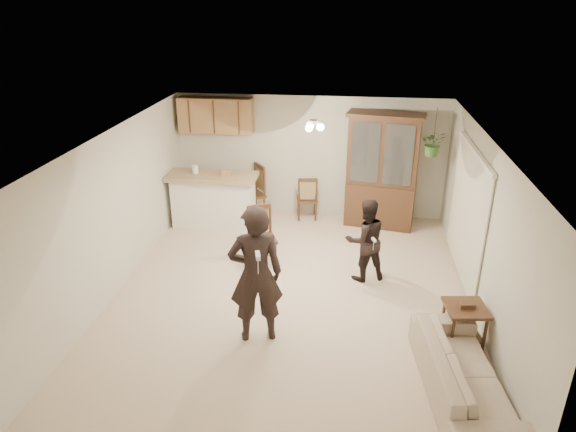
# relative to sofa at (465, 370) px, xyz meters

# --- Properties ---
(floor) EXTENTS (6.50, 6.50, 0.00)m
(floor) POSITION_rel_sofa_xyz_m (-2.25, 1.99, -0.37)
(floor) COLOR beige
(floor) RESTS_ON ground
(ceiling) EXTENTS (5.50, 6.50, 0.02)m
(ceiling) POSITION_rel_sofa_xyz_m (-2.25, 1.99, 2.13)
(ceiling) COLOR white
(ceiling) RESTS_ON wall_back
(wall_back) EXTENTS (5.50, 0.02, 2.50)m
(wall_back) POSITION_rel_sofa_xyz_m (-2.25, 5.24, 0.88)
(wall_back) COLOR beige
(wall_back) RESTS_ON ground
(wall_front) EXTENTS (5.50, 0.02, 2.50)m
(wall_front) POSITION_rel_sofa_xyz_m (-2.25, -1.26, 0.88)
(wall_front) COLOR beige
(wall_front) RESTS_ON ground
(wall_left) EXTENTS (0.02, 6.50, 2.50)m
(wall_left) POSITION_rel_sofa_xyz_m (-5.00, 1.99, 0.88)
(wall_left) COLOR beige
(wall_left) RESTS_ON ground
(wall_right) EXTENTS (0.02, 6.50, 2.50)m
(wall_right) POSITION_rel_sofa_xyz_m (0.50, 1.99, 0.88)
(wall_right) COLOR beige
(wall_right) RESTS_ON ground
(breakfast_bar) EXTENTS (1.60, 0.55, 1.00)m
(breakfast_bar) POSITION_rel_sofa_xyz_m (-4.10, 4.34, 0.13)
(breakfast_bar) COLOR white
(breakfast_bar) RESTS_ON floor
(bar_top) EXTENTS (1.75, 0.70, 0.08)m
(bar_top) POSITION_rel_sofa_xyz_m (-4.10, 4.34, 0.68)
(bar_top) COLOR tan
(bar_top) RESTS_ON breakfast_bar
(upper_cabinets) EXTENTS (1.50, 0.34, 0.70)m
(upper_cabinets) POSITION_rel_sofa_xyz_m (-4.15, 5.06, 1.73)
(upper_cabinets) COLOR olive
(upper_cabinets) RESTS_ON wall_back
(vertical_blinds) EXTENTS (0.06, 2.30, 2.10)m
(vertical_blinds) POSITION_rel_sofa_xyz_m (0.46, 2.89, 0.73)
(vertical_blinds) COLOR silver
(vertical_blinds) RESTS_ON wall_right
(ceiling_fixture) EXTENTS (0.36, 0.36, 0.20)m
(ceiling_fixture) POSITION_rel_sofa_xyz_m (-2.05, 3.19, 2.03)
(ceiling_fixture) COLOR beige
(ceiling_fixture) RESTS_ON ceiling
(hanging_plant) EXTENTS (0.43, 0.37, 0.48)m
(hanging_plant) POSITION_rel_sofa_xyz_m (0.05, 4.39, 1.48)
(hanging_plant) COLOR #285120
(hanging_plant) RESTS_ON ceiling
(plant_cord) EXTENTS (0.01, 0.01, 0.65)m
(plant_cord) POSITION_rel_sofa_xyz_m (0.05, 4.39, 1.81)
(plant_cord) COLOR black
(plant_cord) RESTS_ON ceiling
(sofa) EXTENTS (0.94, 1.95, 0.73)m
(sofa) POSITION_rel_sofa_xyz_m (0.00, 0.00, 0.00)
(sofa) COLOR beige
(sofa) RESTS_ON floor
(adult) EXTENTS (0.75, 0.59, 1.80)m
(adult) POSITION_rel_sofa_xyz_m (-2.58, 0.81, 0.53)
(adult) COLOR black
(adult) RESTS_ON floor
(child) EXTENTS (0.79, 0.71, 1.35)m
(child) POSITION_rel_sofa_xyz_m (-1.12, 2.60, 0.31)
(child) COLOR black
(child) RESTS_ON floor
(china_hutch) EXTENTS (1.52, 0.80, 2.29)m
(china_hutch) POSITION_rel_sofa_xyz_m (-0.80, 4.81, 0.76)
(china_hutch) COLOR #362213
(china_hutch) RESTS_ON floor
(side_table) EXTENTS (0.59, 0.59, 0.64)m
(side_table) POSITION_rel_sofa_xyz_m (0.18, 1.01, -0.07)
(side_table) COLOR #362213
(side_table) RESTS_ON floor
(chair_bar) EXTENTS (0.59, 0.59, 1.02)m
(chair_bar) POSITION_rel_sofa_xyz_m (-2.87, 2.92, -0.08)
(chair_bar) COLOR #362213
(chair_bar) RESTS_ON floor
(chair_hutch_left) EXTENTS (0.70, 0.70, 1.13)m
(chair_hutch_left) POSITION_rel_sofa_xyz_m (-3.44, 4.84, -0.05)
(chair_hutch_left) COLOR #362213
(chair_hutch_left) RESTS_ON floor
(chair_hutch_right) EXTENTS (0.47, 0.47, 0.94)m
(chair_hutch_right) POSITION_rel_sofa_xyz_m (-2.28, 4.96, -0.10)
(chair_hutch_right) COLOR #362213
(chair_hutch_right) RESTS_ON floor
(controller_adult) EXTENTS (0.09, 0.18, 0.05)m
(controller_adult) POSITION_rel_sofa_xyz_m (-2.46, 0.37, 1.14)
(controller_adult) COLOR white
(controller_adult) RESTS_ON adult
(controller_child) EXTENTS (0.08, 0.13, 0.04)m
(controller_child) POSITION_rel_sofa_xyz_m (-1.01, 2.29, 0.49)
(controller_child) COLOR white
(controller_child) RESTS_ON child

